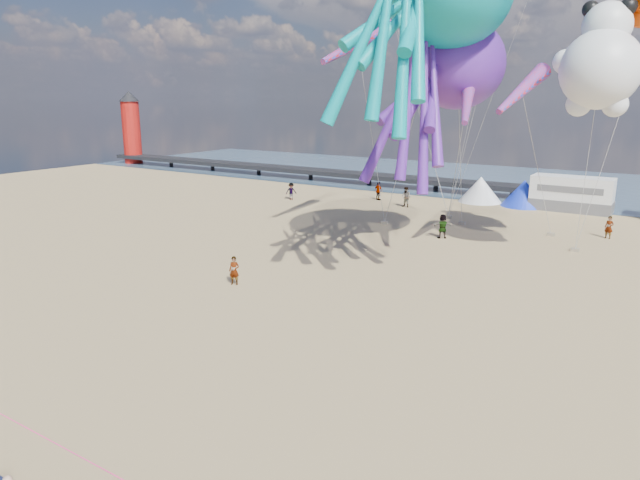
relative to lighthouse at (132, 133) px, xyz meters
The scene contains 24 objects.
ground 71.36m from the lighthouse, 38.16° to the right, with size 120.00×120.00×0.00m, color tan.
water 57.25m from the lighthouse, 11.11° to the left, with size 120.00×120.00×0.00m, color #344E64.
pier 28.22m from the lighthouse, ahead, with size 60.00×3.00×0.50m, color black.
lighthouse is the anchor object (origin of this frame).
motorhome_0 62.20m from the lighthouse, ahead, with size 6.60×2.50×3.00m, color silver.
tent_white 54.25m from the lighthouse, ahead, with size 4.00×4.00×2.40m, color white.
tent_blue 58.23m from the lighthouse, ahead, with size 4.00×4.00×2.40m, color #1933CC.
rope_line 74.55m from the lighthouse, 41.19° to the right, with size 0.03×0.03×34.00m, color #F2338C.
standing_person 61.90m from the lighthouse, 34.81° to the right, with size 0.56×0.37×1.54m, color tan.
beachgoer_1 50.44m from the lighthouse, 11.79° to the right, with size 0.90×0.58×1.84m, color #7F6659.
beachgoer_2 40.55m from the lighthouse, 18.46° to the right, with size 0.80×0.63×1.65m, color #7F6659.
beachgoer_3 46.36m from the lighthouse, 10.40° to the right, with size 1.14×0.66×1.77m, color #7F6659.
beachgoer_4 59.63m from the lighthouse, 19.13° to the right, with size 1.01×0.42×1.72m, color #7F6659.
beachgoer_5 67.53m from the lighthouse, 11.37° to the right, with size 1.49×0.47×1.60m, color #7F6659.
sandbag_a 53.89m from the lighthouse, 19.10° to the right, with size 0.50×0.35×0.22m, color gray.
sandbag_b 57.96m from the lighthouse, 14.54° to the right, with size 0.50×0.35×0.22m, color gray.
sandbag_c 67.46m from the lighthouse, 15.76° to the right, with size 0.50×0.35×0.22m, color gray.
sandbag_d 64.40m from the lighthouse, 13.17° to the right, with size 0.50×0.35×0.22m, color gray.
sandbag_e 55.77m from the lighthouse, 13.18° to the right, with size 0.50×0.35×0.22m, color gray.
kite_octopus_purple 62.69m from the lighthouse, 21.60° to the right, with size 4.47×10.43×11.92m, color #552090, non-canonical shape.
kite_panda 69.64m from the lighthouse, 18.86° to the right, with size 5.07×4.78×7.16m, color silver, non-canonical shape.
windsock_left 56.40m from the lighthouse, 23.97° to the right, with size 1.10×7.80×7.80m, color red, non-canonical shape.
windsock_mid 65.94m from the lighthouse, 20.19° to the right, with size 1.00×5.42×5.42m, color red, non-canonical shape.
windsock_right 65.10m from the lighthouse, 23.37° to the right, with size 0.90×5.26×5.26m, color red, non-canonical shape.
Camera 1 is at (14.19, -13.01, 9.72)m, focal length 32.00 mm.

